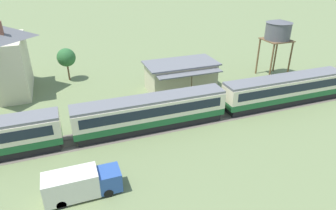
{
  "coord_description": "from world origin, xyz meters",
  "views": [
    {
      "loc": [
        -35.78,
        -29.9,
        18.51
      ],
      "look_at": [
        -24.67,
        0.44,
        2.25
      ],
      "focal_mm": 32.0,
      "sensor_mm": 36.0,
      "label": 1
    }
  ],
  "objects_px": {
    "water_tower": "(278,31)",
    "delivery_truck_blue": "(81,184)",
    "passenger_train": "(153,111)",
    "yard_tree_1": "(66,58)",
    "station_building": "(181,76)"
  },
  "relations": [
    {
      "from": "water_tower",
      "to": "delivery_truck_blue",
      "type": "distance_m",
      "value": 38.42
    },
    {
      "from": "passenger_train",
      "to": "yard_tree_1",
      "type": "bearing_deg",
      "value": 113.47
    },
    {
      "from": "delivery_truck_blue",
      "to": "yard_tree_1",
      "type": "height_order",
      "value": "yard_tree_1"
    },
    {
      "from": "passenger_train",
      "to": "delivery_truck_blue",
      "type": "xyz_separation_m",
      "value": [
        -9.15,
        -8.66,
        -0.95
      ]
    },
    {
      "from": "station_building",
      "to": "delivery_truck_blue",
      "type": "relative_size",
      "value": 1.68
    },
    {
      "from": "station_building",
      "to": "yard_tree_1",
      "type": "height_order",
      "value": "yard_tree_1"
    },
    {
      "from": "water_tower",
      "to": "delivery_truck_blue",
      "type": "xyz_separation_m",
      "value": [
        -33.24,
        -18.18,
        -6.37
      ]
    },
    {
      "from": "station_building",
      "to": "yard_tree_1",
      "type": "bearing_deg",
      "value": 147.91
    },
    {
      "from": "delivery_truck_blue",
      "to": "passenger_train",
      "type": "bearing_deg",
      "value": 43.43
    },
    {
      "from": "delivery_truck_blue",
      "to": "station_building",
      "type": "bearing_deg",
      "value": 47.68
    },
    {
      "from": "passenger_train",
      "to": "station_building",
      "type": "xyz_separation_m",
      "value": [
        7.36,
        9.47,
        -0.03
      ]
    },
    {
      "from": "passenger_train",
      "to": "delivery_truck_blue",
      "type": "height_order",
      "value": "passenger_train"
    },
    {
      "from": "yard_tree_1",
      "to": "water_tower",
      "type": "bearing_deg",
      "value": -16.84
    },
    {
      "from": "water_tower",
      "to": "delivery_truck_blue",
      "type": "relative_size",
      "value": 1.48
    },
    {
      "from": "station_building",
      "to": "delivery_truck_blue",
      "type": "height_order",
      "value": "station_building"
    }
  ]
}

